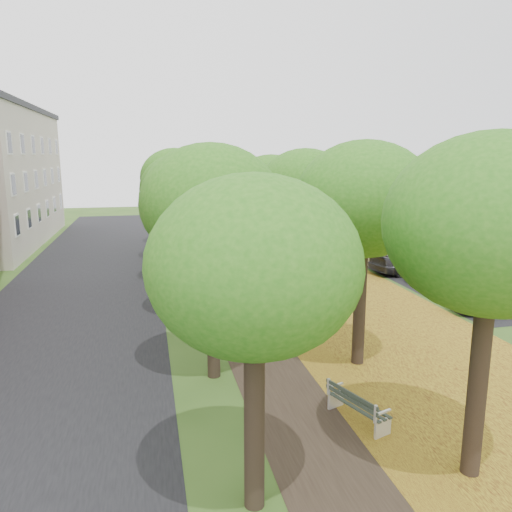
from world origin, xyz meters
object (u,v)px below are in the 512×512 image
bench (356,405)px  car_silver (504,296)px  car_grey (410,259)px  car_white (411,256)px  car_red (442,272)px

bench → car_silver: car_silver is taller
car_grey → car_white: car_white is taller
car_white → car_silver: bearing=-163.8°
bench → car_red: car_red is taller
car_grey → car_white: 0.90m
bench → car_silver: 12.27m
car_red → car_white: size_ratio=0.69×
car_red → car_grey: car_grey is taller
bench → car_white: bearing=-53.4°
car_red → car_grey: (-0.37, 2.71, 0.13)m
car_grey → bench: bearing=135.4°
car_white → car_grey: bearing=168.1°
bench → car_red: size_ratio=0.52×
car_silver → car_grey: size_ratio=0.85×
bench → car_grey: size_ratio=0.38×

